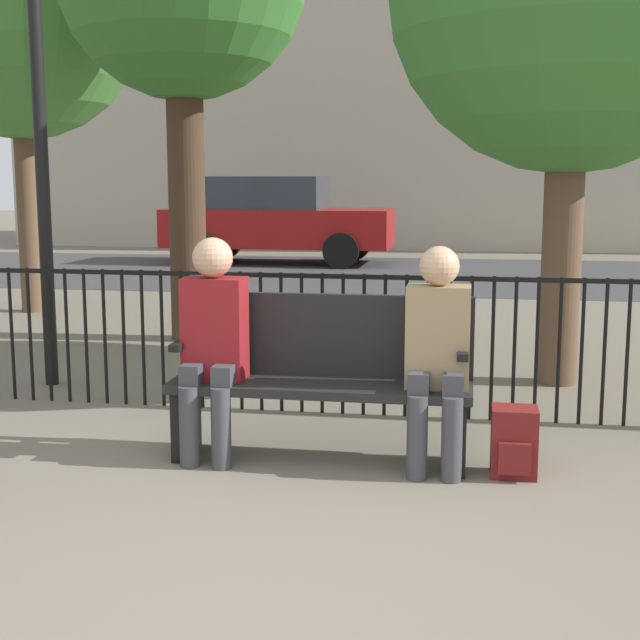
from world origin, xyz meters
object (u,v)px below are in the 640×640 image
at_px(seated_person_0, 213,336).
at_px(lamp_post, 36,32).
at_px(park_bench, 322,372).
at_px(backpack, 514,443).
at_px(parked_car_0, 274,218).
at_px(seated_person_1, 437,346).
at_px(tree_0, 18,17).

xyz_separation_m(seated_person_0, lamp_post, (-1.76, 1.57, 1.92)).
xyz_separation_m(park_bench, lamp_post, (-2.36, 1.44, 2.13)).
relative_size(seated_person_0, backpack, 3.37).
bearing_deg(parked_car_0, seated_person_0, -79.12).
distance_m(seated_person_1, lamp_post, 3.90).
relative_size(tree_0, parked_car_0, 1.14).
height_order(backpack, tree_0, tree_0).
height_order(park_bench, tree_0, tree_0).
bearing_deg(seated_person_0, backpack, -1.24).
bearing_deg(park_bench, parked_car_0, 103.82).
distance_m(seated_person_0, seated_person_1, 1.24).
height_order(seated_person_0, tree_0, tree_0).
xyz_separation_m(backpack, tree_0, (-5.42, 5.16, 3.21)).
distance_m(lamp_post, parked_car_0, 10.32).
bearing_deg(park_bench, lamp_post, 148.54).
height_order(seated_person_1, tree_0, tree_0).
bearing_deg(parked_car_0, lamp_post, -87.21).
relative_size(park_bench, tree_0, 0.35).
bearing_deg(seated_person_0, seated_person_1, -0.08).
bearing_deg(tree_0, park_bench, -48.92).
height_order(park_bench, seated_person_1, seated_person_1).
distance_m(seated_person_0, lamp_post, 3.04).
bearing_deg(park_bench, tree_0, 131.08).
relative_size(park_bench, seated_person_0, 1.34).
distance_m(backpack, tree_0, 8.14).
bearing_deg(backpack, tree_0, 136.38).
bearing_deg(lamp_post, tree_0, 119.36).
distance_m(backpack, parked_car_0, 12.40).
bearing_deg(backpack, seated_person_0, 178.76).
distance_m(seated_person_1, backpack, 0.65).
bearing_deg(parked_car_0, tree_0, -102.89).
distance_m(tree_0, parked_car_0, 7.23).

